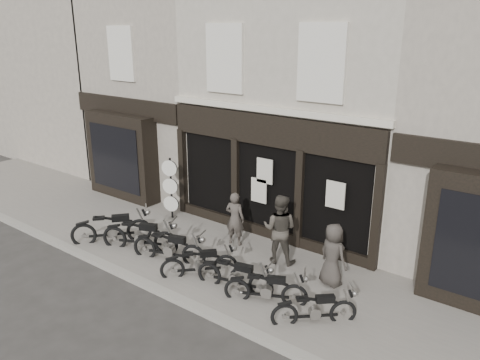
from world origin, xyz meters
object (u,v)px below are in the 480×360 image
Objects in this scene: motorcycle_1 at (141,238)px; advert_sign_post at (171,191)px; motorcycle_0 at (113,231)px; motorcycle_6 at (315,312)px; man_left at (235,219)px; motorcycle_2 at (170,250)px; motorcycle_3 at (200,266)px; motorcycle_5 at (267,291)px; man_right at (333,255)px; man_centre at (280,229)px; motorcycle_4 at (236,278)px.

advert_sign_post is at bearing 89.07° from motorcycle_1.
motorcycle_1 is at bearing -41.23° from motorcycle_0.
advert_sign_post is (-6.75, 2.34, 0.71)m from motorcycle_6.
man_left reaches higher than motorcycle_0.
motorcycle_2 is 1.33× the size of motorcycle_3.
motorcycle_5 is at bearing -25.75° from motorcycle_1.
motorcycle_2 is at bearing 38.30° from man_right.
motorcycle_1 is 1.34× the size of man_right.
advert_sign_post is at bearing 38.11° from motorcycle_0.
man_centre is (2.44, 1.78, 0.67)m from motorcycle_2.
man_right is at bearing -8.58° from motorcycle_1.
motorcycle_0 is 4.62m from motorcycle_4.
motorcycle_1 is 1.35× the size of motorcycle_3.
motorcycle_6 is 4.34m from man_left.
motorcycle_1 is 4.47m from motorcycle_5.
motorcycle_2 is 3.16m from advert_sign_post.
advert_sign_post is at bearing 116.60° from motorcycle_2.
motorcycle_1 is 3.53m from motorcycle_4.
motorcycle_3 is at bearing -27.05° from motorcycle_1.
motorcycle_6 is 0.95× the size of man_left.
man_right reaches higher than man_left.
advert_sign_post is (-0.98, 2.22, 0.63)m from motorcycle_1.
man_left is at bearing 49.67° from motorcycle_2.
motorcycle_3 is 1.14m from motorcycle_4.
motorcycle_1 is 2.39m from motorcycle_3.
motorcycle_2 is 1.32× the size of man_right.
man_centre is at bearing 10.00° from man_right.
man_right reaches higher than motorcycle_0.
motorcycle_6 is (6.85, 0.04, -0.09)m from motorcycle_0.
motorcycle_0 is 3.73m from man_left.
man_left is 0.73× the size of advert_sign_post.
motorcycle_6 is at bearing 121.95° from man_centre.
motorcycle_3 is at bearing 47.11° from man_right.
motorcycle_4 is (1.14, 0.03, 0.01)m from motorcycle_3.
man_centre reaches higher than man_right.
motorcycle_4 is at bearing 152.84° from motorcycle_5.
advert_sign_post reaches higher than motorcycle_0.
motorcycle_0 is 6.65m from man_right.
motorcycle_2 reaches higher than motorcycle_5.
man_left is (1.98, 1.91, 0.49)m from motorcycle_1.
advert_sign_post is (0.11, 2.37, 0.63)m from motorcycle_0.
motorcycle_2 is 1.40× the size of motorcycle_6.
motorcycle_6 is at bearing -48.99° from motorcycle_0.
advert_sign_post is at bearing 99.24° from motorcycle_3.
man_left is 2.98m from advert_sign_post.
man_right is at bearing 35.94° from motorcycle_5.
motorcycle_4 is at bearing -19.19° from motorcycle_2.
man_right is at bearing 61.87° from motorcycle_6.
man_right is (0.85, 1.62, 0.55)m from motorcycle_5.
motorcycle_3 is 0.79× the size of motorcycle_4.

